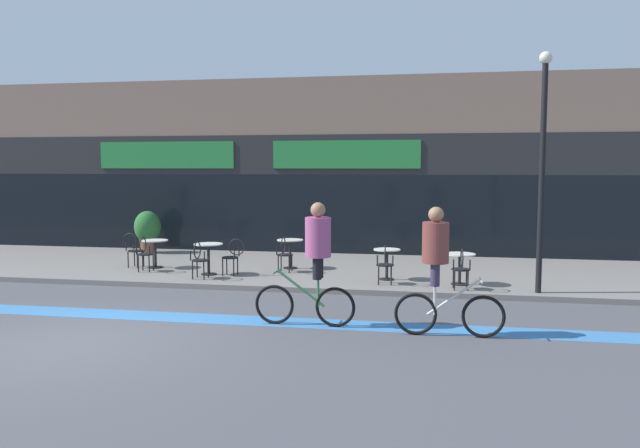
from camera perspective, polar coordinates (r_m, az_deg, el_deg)
ground_plane at (r=10.60m, az=-21.66°, el=-10.20°), size 120.00×120.00×0.00m
sidewalk_slab at (r=17.02m, az=-8.61°, el=-3.91°), size 40.00×5.50×0.12m
storefront_facade at (r=21.32m, az=-4.56°, el=5.13°), size 40.00×4.06×5.44m
bike_lane_stripe at (r=12.24m, az=-16.78°, el=-7.97°), size 36.00×0.70×0.01m
bistro_table_0 at (r=16.80m, az=-14.84°, el=-2.14°), size 0.67×0.67×0.73m
bistro_table_1 at (r=15.48m, az=-10.16°, el=-2.58°), size 0.70×0.70×0.76m
bistro_table_2 at (r=16.17m, az=-2.76°, el=-2.20°), size 0.67×0.67×0.75m
bistro_table_3 at (r=14.64m, az=6.13°, el=-3.12°), size 0.62×0.62×0.72m
bistro_table_4 at (r=14.30m, az=12.66°, el=-3.45°), size 0.68×0.68×0.70m
cafe_chair_0_near at (r=16.24m, az=-15.76°, el=-2.43°), size 0.43×0.59×0.90m
cafe_chair_0_side at (r=17.09m, az=-16.72°, el=-2.08°), size 0.60×0.45×0.90m
cafe_chair_1_near at (r=14.90m, az=-11.01°, el=-3.01°), size 0.40×0.58×0.90m
cafe_chair_1_side at (r=15.27m, az=-7.96°, el=-2.76°), size 0.58×0.41×0.90m
cafe_chair_2_near at (r=15.57m, az=-3.29°, el=-2.57°), size 0.41×0.58×0.90m
cafe_chair_3_near at (r=14.02m, az=5.97°, el=-3.46°), size 0.43×0.59×0.90m
cafe_chair_4_near at (r=13.68m, az=12.78°, el=-3.78°), size 0.43×0.59×0.90m
planter_pot at (r=19.80m, az=-15.49°, el=-0.49°), size 0.80×0.80×1.28m
lamp_post at (r=13.69m, az=19.68°, el=5.98°), size 0.26×0.26×4.97m
cyclist_0 at (r=10.72m, az=-0.50°, el=-2.85°), size 1.78×0.48×2.15m
cyclist_1 at (r=10.29m, az=10.86°, el=-3.48°), size 1.78×0.48×2.12m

